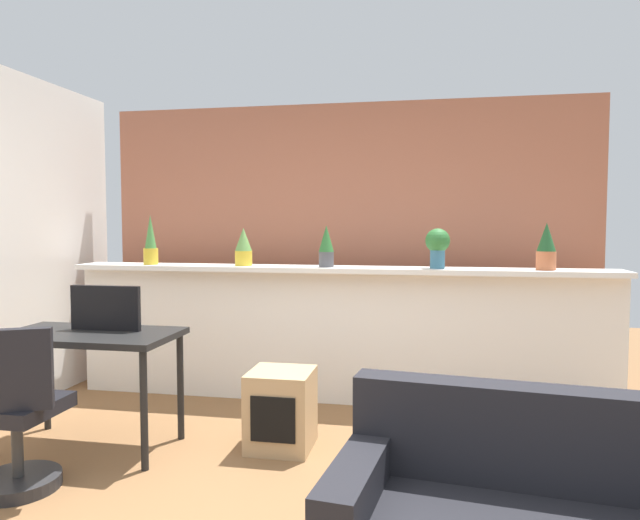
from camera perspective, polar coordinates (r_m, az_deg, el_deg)
name	(u,v)px	position (r m, az deg, el deg)	size (l,w,h in m)	color
divider_wall	(335,337)	(4.67, 1.50, -7.61)	(4.33, 0.16, 1.06)	white
plant_shelf	(334,269)	(4.56, 1.43, -0.93)	(4.33, 0.36, 0.04)	white
brick_wall_behind	(346,245)	(5.18, 2.57, 1.53)	(4.33, 0.10, 2.50)	#AD664C
potted_plant_0	(151,242)	(5.00, -16.45, 1.68)	(0.12, 0.12, 0.42)	gold
potted_plant_1	(243,247)	(4.71, -7.59, 1.30)	(0.14, 0.14, 0.31)	gold
potted_plant_2	(326,246)	(4.52, 0.63, 1.41)	(0.12, 0.12, 0.33)	#4C4C51
potted_plant_3	(438,245)	(4.47, 11.58, 1.51)	(0.19, 0.19, 0.31)	#386B84
potted_plant_4	(546,247)	(4.55, 21.53, 1.23)	(0.14, 0.14, 0.35)	#C66B42
desk	(89,345)	(3.98, -21.89, -7.86)	(1.10, 0.60, 0.75)	black
tv_monitor	(106,308)	(3.97, -20.49, -4.48)	(0.47, 0.04, 0.29)	black
office_chair	(14,422)	(3.55, -28.09, -14.00)	(0.52, 0.52, 0.91)	#262628
side_cube_shelf	(281,409)	(3.81, -3.90, -14.57)	(0.40, 0.41, 0.50)	tan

